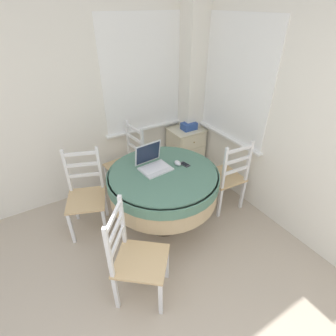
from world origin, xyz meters
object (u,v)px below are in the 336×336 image
object	(u,v)px
dining_chair_near_right_window	(226,177)
storage_box	(189,126)
dining_chair_left_flank	(86,195)
corner_cabinet	(186,150)
dining_chair_near_back_window	(127,163)
dining_chair_camera_near	(135,258)
round_dining_table	(163,183)
computer_mouse	(178,163)
laptop	(153,163)
cell_phone	(185,164)

from	to	relation	value
dining_chair_near_right_window	storage_box	size ratio (longest dim) A/B	4.62
dining_chair_left_flank	corner_cabinet	bearing A→B (deg)	14.83
dining_chair_near_back_window	corner_cabinet	bearing A→B (deg)	2.67
dining_chair_camera_near	dining_chair_left_flank	xyz separation A→B (m)	(-0.11, 1.06, 0.00)
round_dining_table	dining_chair_left_flank	distance (m)	0.89
computer_mouse	dining_chair_left_flank	size ratio (longest dim) A/B	0.10
storage_box	dining_chair_near_back_window	bearing A→B (deg)	-179.02
dining_chair_near_right_window	corner_cabinet	distance (m)	1.00
laptop	storage_box	xyz separation A→B (m)	(1.00, 0.75, -0.08)
laptop	dining_chair_near_right_window	size ratio (longest dim) A/B	0.35
laptop	dining_chair_camera_near	xyz separation A→B (m)	(-0.58, -0.72, -0.38)
laptop	storage_box	distance (m)	1.25
dining_chair_camera_near	dining_chair_left_flank	bearing A→B (deg)	95.69
dining_chair_camera_near	laptop	bearing A→B (deg)	51.49
laptop	dining_chair_left_flank	bearing A→B (deg)	153.65
corner_cabinet	storage_box	world-z (taller)	storage_box
laptop	corner_cabinet	bearing A→B (deg)	38.44
computer_mouse	cell_phone	distance (m)	0.08
laptop	dining_chair_near_right_window	world-z (taller)	laptop
round_dining_table	dining_chair_near_right_window	bearing A→B (deg)	-5.37
storage_box	dining_chair_camera_near	bearing A→B (deg)	-136.98
storage_box	laptop	bearing A→B (deg)	-143.23
dining_chair_near_back_window	dining_chair_camera_near	world-z (taller)	same
computer_mouse	dining_chair_near_right_window	world-z (taller)	dining_chair_near_right_window
dining_chair_near_right_window	computer_mouse	bearing A→B (deg)	169.74
dining_chair_near_right_window	corner_cabinet	bearing A→B (deg)	85.86
cell_phone	dining_chair_camera_near	distance (m)	1.13
cell_phone	dining_chair_near_right_window	size ratio (longest dim) A/B	0.13
dining_chair_camera_near	storage_box	size ratio (longest dim) A/B	4.62
round_dining_table	cell_phone	distance (m)	0.31
computer_mouse	dining_chair_near_back_window	bearing A→B (deg)	107.57
corner_cabinet	dining_chair_near_back_window	bearing A→B (deg)	-177.33
dining_chair_camera_near	corner_cabinet	world-z (taller)	dining_chair_camera_near
cell_phone	computer_mouse	bearing A→B (deg)	150.75
laptop	cell_phone	distance (m)	0.35
computer_mouse	dining_chair_near_right_window	size ratio (longest dim) A/B	0.10
computer_mouse	round_dining_table	bearing A→B (deg)	-169.60
dining_chair_near_back_window	dining_chair_camera_near	size ratio (longest dim) A/B	1.00
dining_chair_near_back_window	corner_cabinet	xyz separation A→B (m)	(0.98, 0.05, -0.10)
dining_chair_camera_near	dining_chair_left_flank	size ratio (longest dim) A/B	1.00
laptop	storage_box	world-z (taller)	laptop
dining_chair_near_right_window	storage_box	xyz separation A→B (m)	(0.09, 0.96, 0.30)
cell_phone	dining_chair_near_back_window	bearing A→B (deg)	110.94
dining_chair_near_back_window	corner_cabinet	world-z (taller)	dining_chair_near_back_window
computer_mouse	dining_chair_near_back_window	xyz separation A→B (m)	(-0.26, 0.82, -0.35)
dining_chair_near_right_window	round_dining_table	bearing A→B (deg)	174.63
dining_chair_left_flank	laptop	bearing A→B (deg)	-26.35
laptop	dining_chair_camera_near	size ratio (longest dim) A/B	0.35
laptop	cell_phone	bearing A→B (deg)	-21.73
dining_chair_left_flank	storage_box	size ratio (longest dim) A/B	4.62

